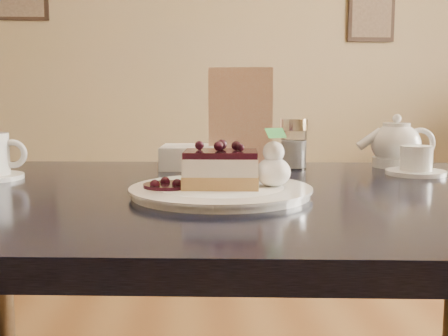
{
  "coord_description": "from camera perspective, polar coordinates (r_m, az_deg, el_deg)",
  "views": [
    {
      "loc": [
        0.01,
        -0.46,
        0.83
      ],
      "look_at": [
        0.06,
        0.28,
        0.73
      ],
      "focal_mm": 45.0,
      "sensor_mm": 36.0,
      "label": 1
    }
  ],
  "objects": [
    {
      "name": "main_table",
      "position": [
        0.88,
        -0.22,
        -6.84
      ],
      "size": [
        1.15,
        0.82,
        0.68
      ],
      "rotation": [
        0.0,
        0.0,
        -0.1
      ],
      "color": "black",
      "rests_on": "ground"
    },
    {
      "name": "tea_set",
      "position": [
        1.17,
        17.38,
        1.86
      ],
      "size": [
        0.15,
        0.21,
        0.1
      ],
      "color": "white",
      "rests_on": "main_table"
    },
    {
      "name": "napkin_stack",
      "position": [
        1.12,
        -3.55,
        1.13
      ],
      "size": [
        0.12,
        0.12,
        0.05
      ],
      "primitive_type": "cube",
      "rotation": [
        0.0,
        0.0,
        -0.1
      ],
      "color": "white",
      "rests_on": "main_table"
    },
    {
      "name": "berry_sauce",
      "position": [
        0.82,
        -5.72,
        -1.8
      ],
      "size": [
        0.07,
        0.07,
        0.01
      ],
      "primitive_type": "cylinder",
      "color": "black",
      "rests_on": "dessert_plate"
    },
    {
      "name": "dessert_plate",
      "position": [
        0.82,
        -0.33,
        -2.41
      ],
      "size": [
        0.26,
        0.26,
        0.01
      ],
      "primitive_type": "cylinder",
      "color": "white",
      "rests_on": "main_table"
    },
    {
      "name": "whipped_cream",
      "position": [
        0.83,
        5.03,
        -0.38
      ],
      "size": [
        0.05,
        0.05,
        0.05
      ],
      "color": "white",
      "rests_on": "dessert_plate"
    },
    {
      "name": "menu_card",
      "position": [
        1.12,
        1.69,
        5.07
      ],
      "size": [
        0.13,
        0.04,
        0.2
      ],
      "primitive_type": "cube",
      "rotation": [
        0.0,
        0.0,
        -0.1
      ],
      "color": "white",
      "rests_on": "main_table"
    },
    {
      "name": "sugar_shaker",
      "position": [
        1.11,
        7.09,
        2.51
      ],
      "size": [
        0.05,
        0.05,
        0.1
      ],
      "color": "white",
      "rests_on": "main_table"
    },
    {
      "name": "cheesecake_slice",
      "position": [
        0.81,
        -0.33,
        -0.14
      ],
      "size": [
        0.12,
        0.09,
        0.05
      ],
      "rotation": [
        0.0,
        0.0,
        -0.1
      ],
      "color": "tan",
      "rests_on": "dessert_plate"
    }
  ]
}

